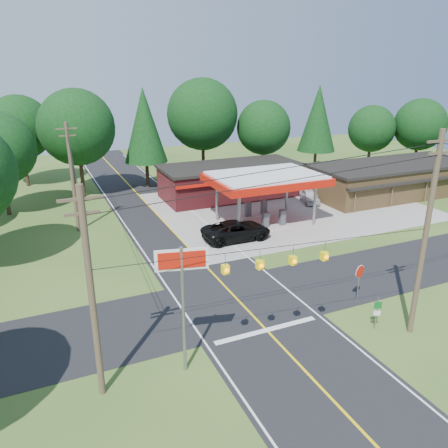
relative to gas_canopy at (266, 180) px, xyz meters
name	(u,v)px	position (x,y,z in m)	size (l,w,h in m)	color
ground	(239,302)	(-9.00, -13.00, -4.27)	(120.00, 120.00, 0.00)	#33571E
main_highway	(239,302)	(-9.00, -13.00, -4.26)	(8.00, 120.00, 0.02)	black
cross_road	(239,302)	(-9.00, -13.00, -4.25)	(70.00, 7.00, 0.02)	black
lane_center_yellow	(239,301)	(-9.00, -13.00, -4.24)	(0.15, 110.00, 0.00)	yellow
gas_canopy	(266,180)	(0.00, 0.00, 0.00)	(10.60, 7.40, 4.88)	gray
convenience_store	(231,180)	(1.00, 9.98, -2.35)	(16.40, 7.55, 3.80)	maroon
strip_building	(392,179)	(19.00, 2.98, -2.35)	(20.40, 8.75, 3.80)	#3A2A18
utility_pole_near_right	(426,235)	(-1.50, -20.00, 1.69)	(1.80, 0.30, 11.50)	#473828
utility_pole_near_left	(91,293)	(-18.50, -18.00, 0.93)	(1.80, 0.30, 10.00)	#473828
utility_pole_far_left	(72,176)	(-17.00, 5.00, 0.93)	(1.80, 0.30, 10.00)	#473828
utility_pole_north	(71,150)	(-15.50, 22.00, 0.48)	(0.30, 0.30, 9.50)	#473828
overhead_beacons	(277,249)	(-10.00, -19.00, 1.95)	(17.04, 2.04, 1.03)	black
treeline_backdrop	(150,136)	(-8.18, 11.01, 3.22)	(70.27, 51.59, 13.30)	#332316
suv_car	(236,231)	(-4.47, -3.00, -3.42)	(6.13, 6.13, 1.70)	black
sedan_car	(310,196)	(8.00, 4.00, -3.56)	(4.14, 4.14, 1.41)	silver
big_stop_sign	(182,281)	(-14.43, -18.01, 0.67)	(2.43, 0.65, 6.67)	gray
octagonal_stop_sign	(360,274)	(-2.00, -16.01, -2.33)	(0.87, 0.28, 2.58)	gray
route_sign_post	(377,311)	(-3.20, -19.02, -3.04)	(0.40, 0.20, 2.07)	gray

